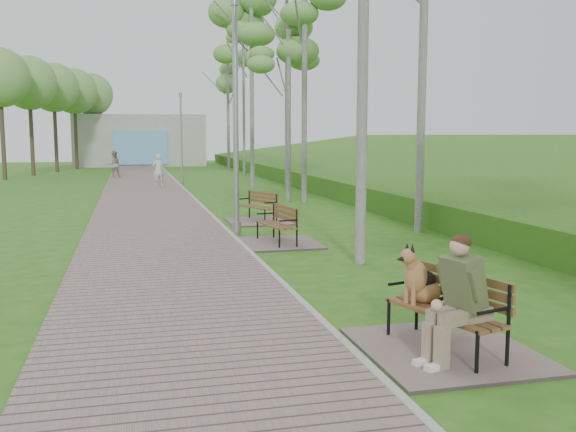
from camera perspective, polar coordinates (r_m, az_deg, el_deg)
name	(u,v)px	position (r m, az deg, el deg)	size (l,w,h in m)	color
walkway	(148,203)	(23.38, -12.31, 1.14)	(3.50, 67.00, 0.04)	#73615D
kerb	(198,202)	(23.49, -8.04, 1.27)	(0.10, 67.00, 0.05)	#999993
embankment	(514,198)	(26.18, 19.47, 1.48)	(14.00, 70.00, 1.60)	#487F25
building_north	(140,140)	(52.73, -13.04, 6.56)	(10.00, 5.20, 4.00)	#9E9E99
bench_main	(442,315)	(7.36, 13.53, -8.53)	(1.84, 2.05, 1.61)	#73615D
bench_second	(277,235)	(14.33, -1.02, -1.74)	(1.73, 1.92, 1.06)	#73615D
bench_third	(257,215)	(17.97, -2.77, 0.06)	(1.70, 1.89, 1.04)	#73615D
lamp_post_second	(236,125)	(15.54, -4.67, 8.08)	(0.22, 0.22, 5.71)	gray
lamp_post_third	(181,142)	(32.19, -9.46, 6.53)	(0.17, 0.17, 4.48)	gray
pedestrian_near	(158,170)	(30.99, -11.46, 4.00)	(0.56, 0.37, 1.54)	silver
pedestrian_far	(114,165)	(37.74, -15.19, 4.44)	(0.74, 0.58, 1.53)	gray
birch_mid_c	(289,43)	(23.78, 0.05, 15.12)	(2.34, 2.34, 7.25)	silver
birch_far_a	(287,0)	(29.58, -0.11, 18.67)	(2.66, 2.66, 10.58)	silver
birch_far_b	(251,24)	(30.69, -3.28, 16.66)	(2.79, 2.79, 9.51)	silver
birch_far_c	(243,33)	(39.79, -4.01, 15.88)	(2.59, 2.59, 10.75)	silver
birch_distant_b	(228,69)	(44.92, -5.39, 12.88)	(2.83, 2.83, 8.77)	silver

